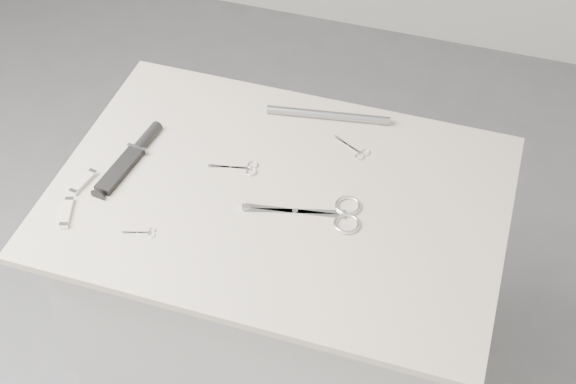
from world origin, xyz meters
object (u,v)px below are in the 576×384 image
(embroidery_scissors_a, at_px, (242,168))
(large_shears, at_px, (329,213))
(sheathed_knife, at_px, (133,155))
(pocket_knife_b, at_px, (83,182))
(metal_rail, at_px, (328,115))
(embroidery_scissors_b, at_px, (356,150))
(tiny_scissors, at_px, (144,233))
(pocket_knife_a, at_px, (67,213))
(plinth, at_px, (281,316))

(embroidery_scissors_a, bearing_deg, large_shears, -31.14)
(sheathed_knife, xyz_separation_m, pocket_knife_b, (-0.07, -0.11, -0.00))
(pocket_knife_b, xyz_separation_m, metal_rail, (0.46, 0.38, 0.00))
(embroidery_scissors_b, height_order, tiny_scissors, same)
(tiny_scissors, bearing_deg, pocket_knife_a, 163.09)
(tiny_scissors, height_order, pocket_knife_a, pocket_knife_a)
(tiny_scissors, bearing_deg, large_shears, 8.13)
(embroidery_scissors_a, height_order, embroidery_scissors_b, same)
(plinth, distance_m, sheathed_knife, 0.60)
(embroidery_scissors_b, xyz_separation_m, pocket_knife_b, (-0.56, -0.29, 0.00))
(large_shears, height_order, embroidery_scissors_a, large_shears)
(pocket_knife_b, bearing_deg, embroidery_scissors_a, -54.16)
(sheathed_knife, xyz_separation_m, metal_rail, (0.39, 0.27, 0.00))
(sheathed_knife, distance_m, pocket_knife_a, 0.21)
(pocket_knife_a, relative_size, pocket_knife_b, 1.05)
(tiny_scissors, bearing_deg, plinth, 22.37)
(pocket_knife_a, relative_size, metal_rail, 0.29)
(embroidery_scissors_a, height_order, metal_rail, metal_rail)
(tiny_scissors, distance_m, sheathed_knife, 0.24)
(pocket_knife_b, bearing_deg, tiny_scissors, -105.58)
(large_shears, height_order, embroidery_scissors_b, large_shears)
(embroidery_scissors_b, bearing_deg, embroidery_scissors_a, -122.00)
(embroidery_scissors_a, xyz_separation_m, sheathed_knife, (-0.25, -0.04, 0.01))
(pocket_knife_b, bearing_deg, sheathed_knife, -21.29)
(embroidery_scissors_b, bearing_deg, pocket_knife_b, -124.78)
(plinth, distance_m, pocket_knife_a, 0.66)
(sheathed_knife, bearing_deg, embroidery_scissors_b, -62.98)
(plinth, height_order, large_shears, large_shears)
(embroidery_scissors_a, bearing_deg, sheathed_knife, 177.07)
(large_shears, distance_m, metal_rail, 0.32)
(sheathed_knife, height_order, pocket_knife_a, sheathed_knife)
(plinth, distance_m, metal_rail, 0.56)
(plinth, xyz_separation_m, sheathed_knife, (-0.36, 0.01, 0.48))
(plinth, distance_m, embroidery_scissors_a, 0.49)
(plinth, height_order, pocket_knife_a, pocket_knife_a)
(pocket_knife_a, xyz_separation_m, metal_rail, (0.45, 0.48, 0.00))
(tiny_scissors, relative_size, pocket_knife_a, 0.82)
(embroidery_scissors_b, distance_m, pocket_knife_a, 0.67)
(pocket_knife_a, distance_m, metal_rail, 0.66)
(pocket_knife_b, bearing_deg, metal_rail, -40.12)
(embroidery_scissors_b, bearing_deg, tiny_scissors, -105.99)
(pocket_knife_a, bearing_deg, pocket_knife_b, -12.65)
(tiny_scissors, xyz_separation_m, pocket_knife_a, (-0.18, -0.00, 0.00))
(pocket_knife_a, height_order, pocket_knife_b, same)
(tiny_scissors, bearing_deg, metal_rail, 42.96)
(embroidery_scissors_a, distance_m, embroidery_scissors_b, 0.27)
(tiny_scissors, relative_size, pocket_knife_b, 0.86)
(embroidery_scissors_b, bearing_deg, large_shears, -64.09)
(sheathed_knife, distance_m, pocket_knife_b, 0.13)
(plinth, height_order, metal_rail, metal_rail)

